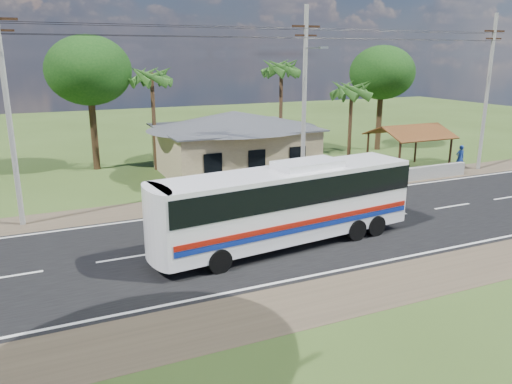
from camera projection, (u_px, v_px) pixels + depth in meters
ground at (313, 229)px, 24.43m from camera, size 120.00×120.00×0.00m
road at (313, 228)px, 24.43m from camera, size 120.00×16.00×0.03m
house at (234, 136)px, 35.56m from camera, size 12.40×10.00×5.00m
waiting_shed at (410, 133)px, 36.29m from camera, size 5.20×4.48×3.35m
concrete_barrier at (424, 173)px, 33.95m from camera, size 7.00×0.30×0.90m
utility_poles at (300, 97)px, 29.65m from camera, size 32.80×2.22×11.00m
palm_near at (352, 90)px, 36.32m from camera, size 2.80×2.80×6.70m
palm_mid at (281, 69)px, 38.52m from camera, size 2.80×2.80×8.20m
palm_far at (152, 77)px, 35.16m from camera, size 2.80×2.80×7.70m
tree_behind_house at (89, 71)px, 35.23m from camera, size 6.00×6.00×9.61m
tree_behind_shed at (382, 73)px, 43.01m from camera, size 5.60×5.60×9.02m
coach_bus at (288, 199)px, 21.85m from camera, size 12.22×3.87×3.73m
motorcycle at (320, 182)px, 31.78m from camera, size 1.65×1.03×0.82m
person at (460, 158)px, 36.47m from camera, size 0.74×0.54×1.87m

